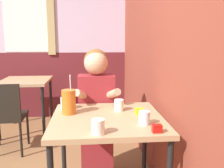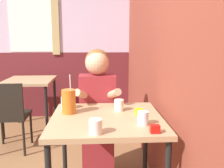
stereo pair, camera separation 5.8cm
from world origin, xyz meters
name	(u,v)px [view 1 (the left image)]	position (x,y,z in m)	size (l,w,h in m)	color
brick_wall_right	(145,37)	(1.21, 1.38, 1.35)	(0.08, 4.77, 2.70)	brown
back_wall	(53,37)	(-0.02, 2.80, 1.36)	(5.36, 0.09, 2.70)	silver
main_table	(107,127)	(0.71, 0.34, 0.68)	(0.82, 0.80, 0.76)	tan
background_table	(26,86)	(-0.33, 2.13, 0.66)	(0.66, 0.75, 0.76)	tan
chair_near_window	(5,113)	(-0.39, 1.39, 0.49)	(0.41, 0.41, 0.85)	black
person_seated	(97,109)	(0.64, 0.86, 0.67)	(0.42, 0.42, 1.24)	maroon
cocktail_pitcher	(69,102)	(0.42, 0.45, 0.85)	(0.11, 0.11, 0.31)	#C6661E
glass_near_pitcher	(144,118)	(0.95, 0.15, 0.80)	(0.08, 0.08, 0.09)	silver
glass_center	(119,105)	(0.81, 0.49, 0.80)	(0.08, 0.08, 0.09)	silver
glass_far_side	(98,127)	(0.63, 0.01, 0.80)	(0.08, 0.08, 0.09)	silver
glass_by_brick	(66,103)	(0.38, 0.57, 0.81)	(0.08, 0.08, 0.10)	silver
condiment_ketchup	(157,129)	(0.99, 0.00, 0.78)	(0.06, 0.04, 0.05)	#B7140F
condiment_mustard	(139,111)	(0.95, 0.37, 0.78)	(0.06, 0.04, 0.05)	yellow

